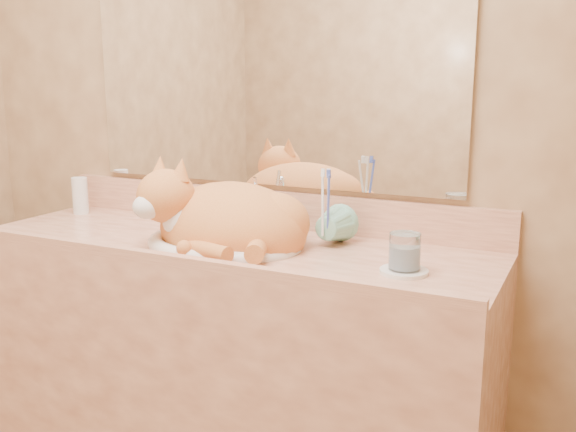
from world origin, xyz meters
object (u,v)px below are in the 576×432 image
at_px(vanity_counter, 227,375).
at_px(toothbrush_cup, 325,231).
at_px(soap_dispenser, 281,216).
at_px(cat, 222,217).
at_px(water_glass, 405,252).
at_px(sink_basin, 224,221).

bearing_deg(vanity_counter, toothbrush_cup, 14.65).
bearing_deg(vanity_counter, soap_dispenser, 30.37).
bearing_deg(cat, soap_dispenser, 44.98).
xyz_separation_m(vanity_counter, cat, (0.01, -0.02, 0.51)).
height_order(toothbrush_cup, water_glass, toothbrush_cup).
relative_size(sink_basin, cat, 0.97).
distance_m(sink_basin, toothbrush_cup, 0.30).
distance_m(vanity_counter, cat, 0.51).
bearing_deg(sink_basin, toothbrush_cup, 27.51).
height_order(vanity_counter, soap_dispenser, soap_dispenser).
bearing_deg(sink_basin, water_glass, 4.49).
distance_m(vanity_counter, soap_dispenser, 0.53).
distance_m(vanity_counter, sink_basin, 0.50).
bearing_deg(toothbrush_cup, cat, -161.26).
relative_size(sink_basin, toothbrush_cup, 4.06).
bearing_deg(soap_dispenser, sink_basin, -161.95).
bearing_deg(soap_dispenser, vanity_counter, -169.89).
distance_m(toothbrush_cup, water_glass, 0.30).
bearing_deg(toothbrush_cup, soap_dispenser, 176.55).
bearing_deg(toothbrush_cup, sink_basin, -161.01).
distance_m(sink_basin, soap_dispenser, 0.17).
distance_m(sink_basin, cat, 0.01).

